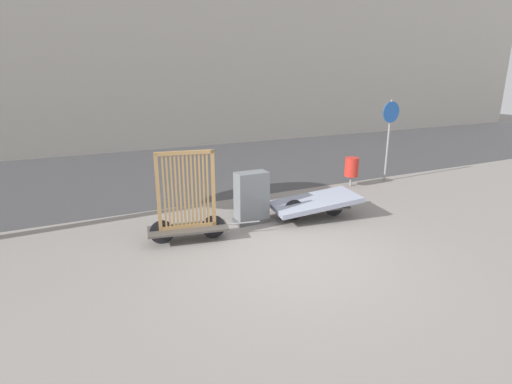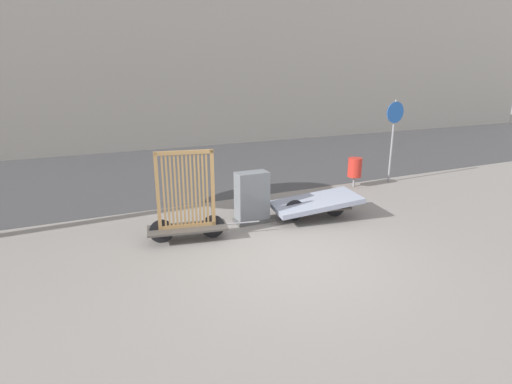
% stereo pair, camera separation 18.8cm
% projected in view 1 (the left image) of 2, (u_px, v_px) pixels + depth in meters
% --- Properties ---
extents(ground_plane, '(60.00, 60.00, 0.00)m').
position_uv_depth(ground_plane, '(294.00, 257.00, 7.27)').
color(ground_plane, gray).
extents(road_strip, '(56.00, 8.27, 0.01)m').
position_uv_depth(road_strip, '(177.00, 169.00, 14.05)').
color(road_strip, '#424244').
rests_on(road_strip, ground_plane).
extents(bike_cart_with_bedframe, '(2.28, 0.86, 1.82)m').
position_uv_depth(bike_cart_with_bedframe, '(187.00, 209.00, 7.80)').
color(bike_cart_with_bedframe, '#4C4742').
rests_on(bike_cart_with_bedframe, ground_plane).
extents(bike_cart_with_mattress, '(2.52, 1.39, 0.56)m').
position_uv_depth(bike_cart_with_mattress, '(315.00, 203.00, 9.16)').
color(bike_cart_with_mattress, '#4C4742').
rests_on(bike_cart_with_mattress, ground_plane).
extents(utility_cabinet, '(0.78, 0.44, 1.15)m').
position_uv_depth(utility_cabinet, '(252.00, 199.00, 8.86)').
color(utility_cabinet, '#4C4C4C').
rests_on(utility_cabinet, ground_plane).
extents(trash_bin, '(0.40, 0.40, 0.86)m').
position_uv_depth(trash_bin, '(352.00, 167.00, 11.74)').
color(trash_bin, gray).
rests_on(trash_bin, ground_plane).
extents(sign_post, '(0.63, 0.06, 2.48)m').
position_uv_depth(sign_post, '(389.00, 128.00, 11.99)').
color(sign_post, gray).
rests_on(sign_post, ground_plane).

